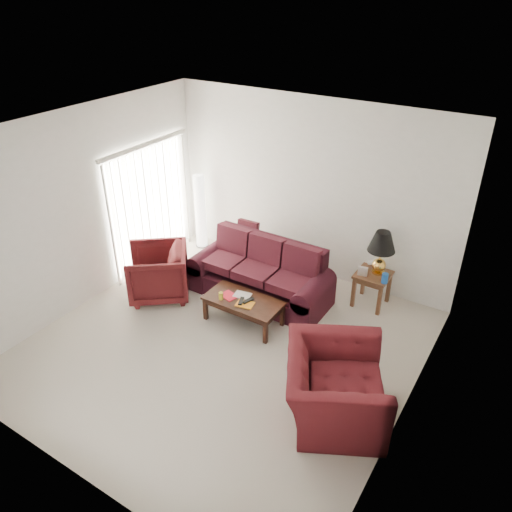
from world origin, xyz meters
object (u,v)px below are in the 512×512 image
at_px(sofa, 259,272).
at_px(armchair_right, 335,387).
at_px(coffee_table, 244,311).
at_px(end_table, 371,289).
at_px(floor_lamp, 200,211).
at_px(armchair_left, 158,273).

height_order(sofa, armchair_right, sofa).
xyz_separation_m(sofa, coffee_table, (0.17, -0.70, -0.26)).
distance_m(end_table, coffee_table, 2.04).
height_order(sofa, end_table, sofa).
relative_size(sofa, armchair_right, 1.76).
bearing_deg(coffee_table, sofa, 89.97).
height_order(end_table, floor_lamp, floor_lamp).
height_order(end_table, coffee_table, end_table).
relative_size(floor_lamp, armchair_left, 1.56).
relative_size(end_table, floor_lamp, 0.38).
bearing_deg(armchair_right, coffee_table, 36.28).
bearing_deg(end_table, armchair_left, -152.05).
bearing_deg(coffee_table, armchair_right, -39.73).
relative_size(armchair_left, armchair_right, 0.72).
bearing_deg(sofa, floor_lamp, 151.74).
bearing_deg(floor_lamp, armchair_left, -75.21).
xyz_separation_m(end_table, floor_lamp, (-3.43, 0.12, 0.45)).
bearing_deg(coffee_table, floor_lamp, 128.24).
bearing_deg(sofa, coffee_table, -79.21).
height_order(armchair_left, coffee_table, armchair_left).
bearing_deg(sofa, end_table, 22.91).
distance_m(floor_lamp, armchair_right, 4.63).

